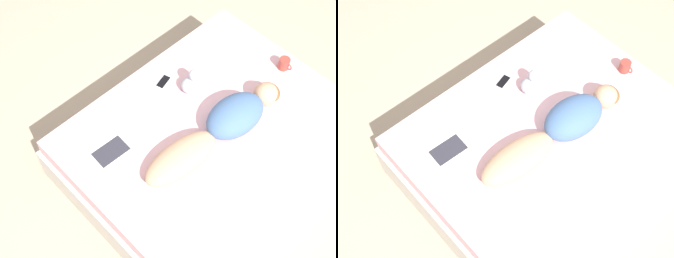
# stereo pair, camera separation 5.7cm
# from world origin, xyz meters

# --- Properties ---
(ground_plane) EXTENTS (12.00, 12.00, 0.00)m
(ground_plane) POSITION_xyz_m (0.00, 0.00, 0.00)
(ground_plane) COLOR #B7A88E
(bed) EXTENTS (1.55, 2.01, 0.49)m
(bed) POSITION_xyz_m (0.00, 0.00, 0.24)
(bed) COLOR beige
(bed) RESTS_ON ground_plane
(person) EXTENTS (0.34, 1.24, 0.22)m
(person) POSITION_xyz_m (0.10, 0.01, 0.59)
(person) COLOR tan
(person) RESTS_ON bed
(open_magazine) EXTENTS (0.47, 0.36, 0.01)m
(open_magazine) POSITION_xyz_m (-0.43, -0.64, 0.49)
(open_magazine) COLOR silver
(open_magazine) RESTS_ON bed
(coffee_mug) EXTENTS (0.12, 0.08, 0.10)m
(coffee_mug) POSITION_xyz_m (0.02, 0.82, 0.54)
(coffee_mug) COLOR #993D33
(coffee_mug) RESTS_ON bed
(cell_phone) EXTENTS (0.11, 0.16, 0.01)m
(cell_phone) POSITION_xyz_m (-0.52, 0.04, 0.50)
(cell_phone) COLOR silver
(cell_phone) RESTS_ON bed
(plush_toy) EXTENTS (0.14, 0.16, 0.19)m
(plush_toy) POSITION_xyz_m (-0.32, 0.14, 0.57)
(plush_toy) COLOR #B2BCCC
(plush_toy) RESTS_ON bed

